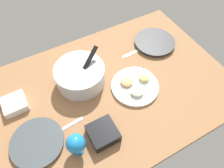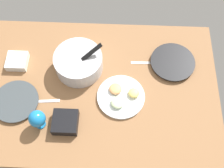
{
  "view_description": "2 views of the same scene",
  "coord_description": "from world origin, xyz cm",
  "px_view_note": "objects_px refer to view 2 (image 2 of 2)",
  "views": [
    {
      "loc": [
        -31.78,
        -66.07,
        109.98
      ],
      "look_at": [
        3.19,
        -2.25,
        7.89
      ],
      "focal_mm": 33.57,
      "sensor_mm": 36.0,
      "label": 1
    },
    {
      "loc": [
        14.81,
        -78.78,
        158.79
      ],
      "look_at": [
        11.68,
        -1.28,
        7.89
      ],
      "focal_mm": 44.19,
      "sensor_mm": 36.0,
      "label": 2
    }
  ],
  "objects_px": {
    "fruit_platter": "(121,96)",
    "hurricane_glass_blue": "(37,119)",
    "dinner_plate_left": "(16,101)",
    "square_bowl_black": "(65,122)",
    "square_bowl_white": "(17,61)",
    "dinner_plate_right": "(173,62)",
    "mixing_bowl": "(79,62)"
  },
  "relations": [
    {
      "from": "fruit_platter",
      "to": "hurricane_glass_blue",
      "type": "bearing_deg",
      "value": -157.5
    },
    {
      "from": "dinner_plate_left",
      "to": "square_bowl_black",
      "type": "distance_m",
      "value": 0.35
    },
    {
      "from": "square_bowl_white",
      "to": "hurricane_glass_blue",
      "type": "bearing_deg",
      "value": -62.44
    },
    {
      "from": "dinner_plate_left",
      "to": "dinner_plate_right",
      "type": "xyz_separation_m",
      "value": [
        0.99,
        0.32,
        0.0
      ]
    },
    {
      "from": "fruit_platter",
      "to": "square_bowl_white",
      "type": "relative_size",
      "value": 2.24
    },
    {
      "from": "fruit_platter",
      "to": "square_bowl_black",
      "type": "height_order",
      "value": "square_bowl_black"
    },
    {
      "from": "fruit_platter",
      "to": "square_bowl_white",
      "type": "bearing_deg",
      "value": 162.08
    },
    {
      "from": "dinner_plate_right",
      "to": "square_bowl_black",
      "type": "relative_size",
      "value": 2.0
    },
    {
      "from": "fruit_platter",
      "to": "square_bowl_black",
      "type": "distance_m",
      "value": 0.38
    },
    {
      "from": "dinner_plate_left",
      "to": "square_bowl_white",
      "type": "height_order",
      "value": "square_bowl_white"
    },
    {
      "from": "square_bowl_white",
      "to": "mixing_bowl",
      "type": "bearing_deg",
      "value": -2.64
    },
    {
      "from": "dinner_plate_left",
      "to": "mixing_bowl",
      "type": "xyz_separation_m",
      "value": [
        0.37,
        0.27,
        0.06
      ]
    },
    {
      "from": "dinner_plate_left",
      "to": "square_bowl_white",
      "type": "relative_size",
      "value": 2.13
    },
    {
      "from": "mixing_bowl",
      "to": "hurricane_glass_blue",
      "type": "xyz_separation_m",
      "value": [
        -0.2,
        -0.4,
        0.02
      ]
    },
    {
      "from": "dinner_plate_left",
      "to": "fruit_platter",
      "type": "bearing_deg",
      "value": 5.27
    },
    {
      "from": "dinner_plate_left",
      "to": "fruit_platter",
      "type": "height_order",
      "value": "fruit_platter"
    },
    {
      "from": "dinner_plate_right",
      "to": "fruit_platter",
      "type": "relative_size",
      "value": 0.99
    },
    {
      "from": "dinner_plate_right",
      "to": "square_bowl_black",
      "type": "distance_m",
      "value": 0.81
    },
    {
      "from": "mixing_bowl",
      "to": "hurricane_glass_blue",
      "type": "height_order",
      "value": "mixing_bowl"
    },
    {
      "from": "dinner_plate_left",
      "to": "hurricane_glass_blue",
      "type": "height_order",
      "value": "hurricane_glass_blue"
    },
    {
      "from": "square_bowl_white",
      "to": "fruit_platter",
      "type": "bearing_deg",
      "value": -17.92
    },
    {
      "from": "dinner_plate_left",
      "to": "dinner_plate_right",
      "type": "relative_size",
      "value": 0.96
    },
    {
      "from": "dinner_plate_right",
      "to": "mixing_bowl",
      "type": "relative_size",
      "value": 0.95
    },
    {
      "from": "mixing_bowl",
      "to": "hurricane_glass_blue",
      "type": "relative_size",
      "value": 2.08
    },
    {
      "from": "hurricane_glass_blue",
      "to": "square_bowl_black",
      "type": "distance_m",
      "value": 0.16
    },
    {
      "from": "fruit_platter",
      "to": "hurricane_glass_blue",
      "type": "distance_m",
      "value": 0.52
    },
    {
      "from": "dinner_plate_right",
      "to": "square_bowl_white",
      "type": "xyz_separation_m",
      "value": [
        -1.04,
        -0.04,
        0.01
      ]
    },
    {
      "from": "dinner_plate_left",
      "to": "square_bowl_black",
      "type": "height_order",
      "value": "square_bowl_black"
    },
    {
      "from": "square_bowl_black",
      "to": "hurricane_glass_blue",
      "type": "bearing_deg",
      "value": -176.71
    },
    {
      "from": "dinner_plate_left",
      "to": "hurricane_glass_blue",
      "type": "distance_m",
      "value": 0.24
    },
    {
      "from": "mixing_bowl",
      "to": "fruit_platter",
      "type": "height_order",
      "value": "mixing_bowl"
    },
    {
      "from": "dinner_plate_right",
      "to": "hurricane_glass_blue",
      "type": "distance_m",
      "value": 0.94
    }
  ]
}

